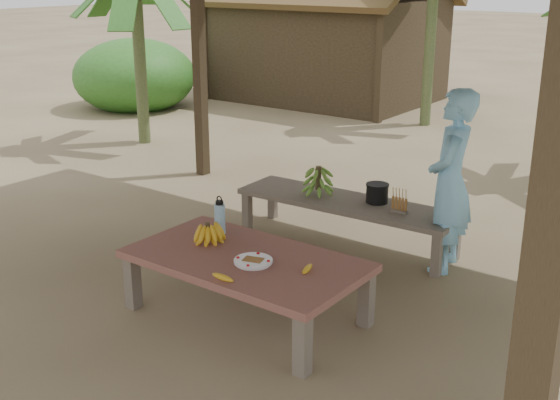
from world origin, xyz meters
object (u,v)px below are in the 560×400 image
Objects in this scene: work_table at (246,265)px; ripe_banana_bunch at (208,231)px; cooking_pot at (377,194)px; bench at (346,206)px; woman at (450,182)px; plate at (253,261)px; water_flask at (220,218)px.

work_table is 6.60× the size of ripe_banana_bunch.
ripe_banana_bunch is 1.87m from cooking_pot.
work_table is at bearing -86.80° from bench.
ripe_banana_bunch is at bearing -50.19° from woman.
woman reaches higher than cooking_pot.
plate is at bearing -28.12° from work_table.
plate reaches higher than bench.
woman is at bearing 68.45° from plate.
woman reaches higher than ripe_banana_bunch.
cooking_pot is 0.13× the size of woman.
cooking_pot is 0.81m from woman.
bench is at bearing 80.18° from ripe_banana_bunch.
cooking_pot is at bearing 90.75° from plate.
water_flask is (-0.03, 0.18, 0.05)m from ripe_banana_bunch.
water_flask reaches higher than ripe_banana_bunch.
bench is at bearing 77.95° from water_flask.
bench is 7.67× the size of plate.
plate is 1.94m from cooking_pot.
water_flask is at bearing -104.19° from bench.
bench is 1.54m from water_flask.
plate is 1.38× the size of cooking_pot.
woman is (0.86, 1.78, 0.38)m from work_table.
bench is at bearing 95.65° from work_table.
ripe_banana_bunch is at bearing -101.96° from bench.
water_flask is at bearing 151.45° from plate.
water_flask is (-0.61, 0.33, 0.12)m from plate.
cooking_pot is (0.55, 1.79, -0.04)m from ripe_banana_bunch.
plate is 0.70m from water_flask.
work_table is 0.48m from ripe_banana_bunch.
woman is (0.76, -0.09, 0.28)m from cooking_pot.
cooking_pot reaches higher than plate.
woman reaches higher than bench.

